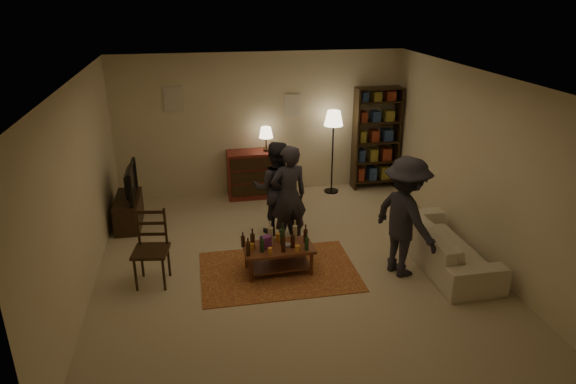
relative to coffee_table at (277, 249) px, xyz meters
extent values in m
plane|color=#C6B793|center=(0.23, 0.21, -0.37)|extent=(6.00, 6.00, 0.00)
plane|color=beige|center=(0.23, 3.21, 0.98)|extent=(5.50, 0.00, 5.50)
plane|color=beige|center=(-2.52, 0.21, 0.98)|extent=(0.00, 6.00, 6.00)
plane|color=beige|center=(2.98, 0.21, 0.98)|extent=(0.00, 6.00, 6.00)
plane|color=beige|center=(0.23, -2.79, 0.98)|extent=(5.50, 0.00, 5.50)
plane|color=white|center=(0.23, 0.21, 2.33)|extent=(6.00, 6.00, 0.00)
cube|color=beige|center=(-1.37, 3.19, 1.53)|extent=(0.35, 0.03, 0.45)
cube|color=beige|center=(0.83, 3.19, 1.33)|extent=(0.30, 0.03, 0.40)
cube|color=maroon|center=(0.01, 0.00, -0.36)|extent=(2.20, 1.50, 0.01)
cube|color=brown|center=(0.01, 0.00, 0.01)|extent=(0.99, 0.57, 0.04)
cube|color=brown|center=(0.01, 0.00, -0.26)|extent=(0.89, 0.46, 0.02)
cylinder|color=brown|center=(-0.41, -0.22, -0.19)|extent=(0.05, 0.05, 0.36)
cylinder|color=brown|center=(0.45, -0.19, -0.19)|extent=(0.05, 0.05, 0.36)
cylinder|color=brown|center=(-0.42, 0.19, -0.19)|extent=(0.05, 0.05, 0.36)
cylinder|color=brown|center=(0.43, 0.22, -0.19)|extent=(0.05, 0.05, 0.36)
cylinder|color=#C9822E|center=(-0.36, -0.02, 0.08)|extent=(0.07, 0.07, 0.10)
cylinder|color=#C9822E|center=(-0.13, -0.18, 0.07)|extent=(0.07, 0.07, 0.09)
cylinder|color=#C9822E|center=(0.04, 0.19, 0.08)|extent=(0.07, 0.07, 0.11)
cylinder|color=#C9822E|center=(0.25, -0.18, 0.07)|extent=(0.07, 0.07, 0.09)
cube|color=#6E3186|center=(-0.17, 0.01, 0.12)|extent=(0.16, 0.13, 0.18)
cylinder|color=gray|center=(0.14, -0.02, 0.04)|extent=(0.12, 0.12, 0.03)
cube|color=black|center=(-1.71, 0.01, 0.12)|extent=(0.52, 0.52, 0.04)
cylinder|color=black|center=(-1.92, -0.14, -0.13)|extent=(0.04, 0.04, 0.48)
cylinder|color=black|center=(-1.56, -0.20, -0.13)|extent=(0.04, 0.04, 0.48)
cylinder|color=black|center=(-1.87, 0.23, -0.13)|extent=(0.04, 0.04, 0.48)
cylinder|color=black|center=(-1.50, 0.17, -0.13)|extent=(0.04, 0.04, 0.48)
cube|color=black|center=(-1.69, 0.20, 0.41)|extent=(0.37, 0.08, 0.54)
cube|color=black|center=(-2.22, 2.01, -0.12)|extent=(0.40, 1.00, 0.50)
imported|color=black|center=(-2.20, 2.01, 0.41)|extent=(0.13, 0.97, 0.56)
cube|color=maroon|center=(0.03, 2.93, 0.08)|extent=(1.00, 0.48, 0.90)
cube|color=black|center=(0.03, 2.68, -0.15)|extent=(0.92, 0.02, 0.22)
cube|color=black|center=(0.03, 2.68, 0.11)|extent=(0.92, 0.02, 0.22)
cube|color=black|center=(0.03, 2.68, 0.37)|extent=(0.92, 0.02, 0.22)
cylinder|color=black|center=(0.28, 2.93, 0.55)|extent=(0.12, 0.12, 0.04)
cylinder|color=black|center=(0.28, 2.93, 0.68)|extent=(0.02, 0.02, 0.22)
cone|color=#FFE5B2|center=(0.28, 2.93, 0.89)|extent=(0.26, 0.26, 0.20)
cube|color=black|center=(2.05, 2.99, 0.63)|extent=(0.04, 0.34, 2.00)
cube|color=black|center=(2.91, 2.99, 0.63)|extent=(0.04, 0.34, 2.00)
cube|color=black|center=(2.48, 2.99, -0.22)|extent=(0.90, 0.34, 0.03)
cube|color=black|center=(2.48, 2.99, 0.18)|extent=(0.90, 0.34, 0.03)
cube|color=black|center=(2.48, 2.99, 0.58)|extent=(0.90, 0.34, 0.03)
cube|color=black|center=(2.48, 2.99, 0.98)|extent=(0.90, 0.34, 0.03)
cube|color=black|center=(2.48, 2.99, 1.38)|extent=(0.90, 0.34, 0.03)
cube|color=black|center=(2.48, 2.99, 1.63)|extent=(0.90, 0.34, 0.03)
cube|color=maroon|center=(2.18, 2.99, -0.08)|extent=(0.12, 0.22, 0.26)
cube|color=navy|center=(2.43, 2.99, -0.08)|extent=(0.15, 0.22, 0.26)
cube|color=olive|center=(2.70, 2.99, -0.08)|extent=(0.18, 0.22, 0.26)
cube|color=navy|center=(2.18, 2.99, 0.31)|extent=(0.12, 0.22, 0.24)
cube|color=olive|center=(2.43, 2.99, 0.31)|extent=(0.15, 0.22, 0.24)
cube|color=maroon|center=(2.70, 2.99, 0.31)|extent=(0.18, 0.22, 0.24)
cube|color=olive|center=(2.18, 2.99, 0.70)|extent=(0.12, 0.22, 0.22)
cube|color=maroon|center=(2.43, 2.99, 0.70)|extent=(0.15, 0.22, 0.22)
cube|color=navy|center=(2.70, 2.99, 0.70)|extent=(0.18, 0.22, 0.22)
cube|color=maroon|center=(2.18, 2.99, 1.09)|extent=(0.12, 0.22, 0.20)
cube|color=navy|center=(2.43, 2.99, 1.09)|extent=(0.15, 0.22, 0.20)
cube|color=olive|center=(2.70, 2.99, 1.09)|extent=(0.18, 0.22, 0.20)
cube|color=navy|center=(2.18, 2.99, 1.48)|extent=(0.12, 0.22, 0.18)
cube|color=olive|center=(2.43, 2.99, 1.48)|extent=(0.15, 0.22, 0.18)
cube|color=maroon|center=(2.70, 2.99, 1.48)|extent=(0.18, 0.22, 0.18)
cylinder|color=black|center=(1.56, 2.86, -0.36)|extent=(0.28, 0.28, 0.03)
cylinder|color=black|center=(1.56, 2.86, 0.35)|extent=(0.03, 0.03, 1.44)
cone|color=#FFE5B2|center=(1.56, 2.86, 1.12)|extent=(0.36, 0.36, 0.28)
imported|color=beige|center=(2.43, -0.19, -0.07)|extent=(0.81, 2.08, 0.61)
imported|color=#27262D|center=(0.32, 0.84, 0.44)|extent=(0.65, 0.50, 1.61)
imported|color=#28272F|center=(0.19, 1.29, 0.40)|extent=(0.83, 0.69, 1.55)
imported|color=#24242C|center=(1.72, -0.33, 0.49)|extent=(0.97, 1.25, 1.71)
camera|label=1|loc=(-1.03, -6.30, 3.38)|focal=32.00mm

